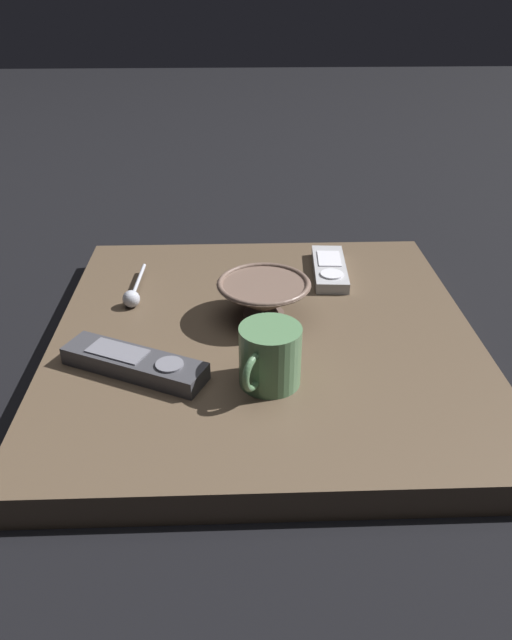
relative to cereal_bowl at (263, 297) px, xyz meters
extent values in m
plane|color=black|center=(0.04, 0.00, -0.08)|extent=(6.00, 6.00, 0.00)
cube|color=#4C3D2D|center=(0.04, 0.00, -0.06)|extent=(0.64, 0.62, 0.04)
cylinder|color=brown|center=(0.00, 0.00, -0.03)|extent=(0.06, 0.06, 0.01)
cone|color=brown|center=(0.00, 0.00, 0.00)|extent=(0.14, 0.14, 0.05)
torus|color=brown|center=(0.00, 0.00, 0.02)|extent=(0.14, 0.14, 0.01)
cylinder|color=#4C724C|center=(0.17, 0.00, 0.01)|extent=(0.08, 0.08, 0.08)
torus|color=#4C724C|center=(0.20, -0.02, 0.01)|extent=(0.05, 0.04, 0.05)
cylinder|color=#A3A5B2|center=(-0.11, -0.20, -0.02)|extent=(0.12, 0.01, 0.01)
sphere|color=#A3A5B2|center=(-0.04, -0.20, -0.02)|extent=(0.03, 0.03, 0.03)
cube|color=#9E9EA3|center=(-0.15, 0.12, -0.03)|extent=(0.16, 0.06, 0.02)
cylinder|color=silver|center=(-0.10, 0.12, -0.01)|extent=(0.04, 0.04, 0.00)
cube|color=silver|center=(-0.17, 0.12, -0.02)|extent=(0.07, 0.04, 0.00)
cube|color=#38383D|center=(0.14, -0.18, -0.02)|extent=(0.13, 0.20, 0.02)
cylinder|color=slate|center=(0.16, -0.13, -0.01)|extent=(0.04, 0.04, 0.00)
cube|color=slate|center=(0.13, -0.20, -0.01)|extent=(0.07, 0.09, 0.00)
camera|label=1|loc=(0.80, -0.04, 0.43)|focal=34.06mm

